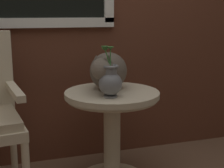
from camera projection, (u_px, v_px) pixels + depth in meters
The scene contains 3 objects.
wicker_side_table at pixel (112, 120), 2.20m from camera, with size 0.62×0.62×0.64m.
cat at pixel (108, 71), 2.19m from camera, with size 0.36×0.54×0.25m.
pewter_vase_with_ivy at pixel (110, 81), 2.00m from camera, with size 0.14×0.14×0.31m.
Camera 1 is at (-0.50, -1.83, 1.14)m, focal length 53.49 mm.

